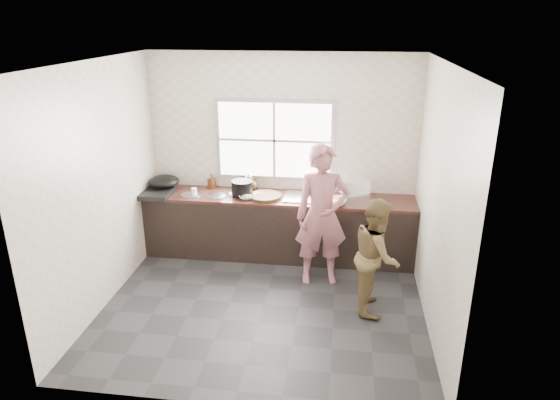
# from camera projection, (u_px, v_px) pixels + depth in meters

# --- Properties ---
(floor) EXTENTS (3.60, 3.20, 0.01)m
(floor) POSITION_uv_depth(u_px,v_px,m) (264.00, 305.00, 5.73)
(floor) COLOR #242427
(floor) RESTS_ON ground
(ceiling) EXTENTS (3.60, 3.20, 0.01)m
(ceiling) POSITION_uv_depth(u_px,v_px,m) (261.00, 62.00, 4.79)
(ceiling) COLOR silver
(ceiling) RESTS_ON wall_back
(wall_back) EXTENTS (3.60, 0.01, 2.70)m
(wall_back) POSITION_uv_depth(u_px,v_px,m) (282.00, 155.00, 6.75)
(wall_back) COLOR beige
(wall_back) RESTS_ON ground
(wall_left) EXTENTS (0.01, 3.20, 2.70)m
(wall_left) POSITION_uv_depth(u_px,v_px,m) (101.00, 187.00, 5.48)
(wall_left) COLOR beige
(wall_left) RESTS_ON ground
(wall_right) EXTENTS (0.01, 3.20, 2.70)m
(wall_right) POSITION_uv_depth(u_px,v_px,m) (439.00, 202.00, 5.04)
(wall_right) COLOR beige
(wall_right) RESTS_ON ground
(wall_front) EXTENTS (3.60, 0.01, 2.70)m
(wall_front) POSITION_uv_depth(u_px,v_px,m) (227.00, 265.00, 3.77)
(wall_front) COLOR silver
(wall_front) RESTS_ON ground
(cabinet) EXTENTS (3.60, 0.62, 0.82)m
(cabinet) POSITION_uv_depth(u_px,v_px,m) (279.00, 227.00, 6.79)
(cabinet) COLOR black
(cabinet) RESTS_ON floor
(countertop) EXTENTS (3.60, 0.64, 0.04)m
(countertop) POSITION_uv_depth(u_px,v_px,m) (279.00, 198.00, 6.64)
(countertop) COLOR #361B16
(countertop) RESTS_ON cabinet
(sink) EXTENTS (0.55, 0.45, 0.02)m
(sink) POSITION_uv_depth(u_px,v_px,m) (305.00, 197.00, 6.58)
(sink) COLOR silver
(sink) RESTS_ON countertop
(faucet) EXTENTS (0.02, 0.02, 0.30)m
(faucet) POSITION_uv_depth(u_px,v_px,m) (307.00, 182.00, 6.72)
(faucet) COLOR silver
(faucet) RESTS_ON countertop
(window_frame) EXTENTS (1.60, 0.05, 1.10)m
(window_frame) POSITION_uv_depth(u_px,v_px,m) (274.00, 140.00, 6.68)
(window_frame) COLOR #9EA0A5
(window_frame) RESTS_ON wall_back
(window_glazing) EXTENTS (1.50, 0.01, 1.00)m
(window_glazing) POSITION_uv_depth(u_px,v_px,m) (274.00, 141.00, 6.66)
(window_glazing) COLOR white
(window_glazing) RESTS_ON window_frame
(woman) EXTENTS (0.66, 0.49, 1.63)m
(woman) POSITION_uv_depth(u_px,v_px,m) (322.00, 220.00, 5.99)
(woman) COLOR #A3616C
(woman) RESTS_ON floor
(person_side) EXTENTS (0.50, 0.64, 1.31)m
(person_side) POSITION_uv_depth(u_px,v_px,m) (377.00, 255.00, 5.46)
(person_side) COLOR brown
(person_side) RESTS_ON floor
(cutting_board) EXTENTS (0.53, 0.53, 0.04)m
(cutting_board) POSITION_uv_depth(u_px,v_px,m) (265.00, 196.00, 6.57)
(cutting_board) COLOR #2F2112
(cutting_board) RESTS_ON countertop
(cleaver) EXTENTS (0.19, 0.18, 0.01)m
(cleaver) POSITION_uv_depth(u_px,v_px,m) (260.00, 192.00, 6.66)
(cleaver) COLOR silver
(cleaver) RESTS_ON cutting_board
(bowl_mince) EXTENTS (0.26, 0.26, 0.05)m
(bowl_mince) POSITION_uv_depth(u_px,v_px,m) (247.00, 197.00, 6.53)
(bowl_mince) COLOR silver
(bowl_mince) RESTS_ON countertop
(bowl_crabs) EXTENTS (0.24, 0.24, 0.06)m
(bowl_crabs) POSITION_uv_depth(u_px,v_px,m) (336.00, 202.00, 6.33)
(bowl_crabs) COLOR white
(bowl_crabs) RESTS_ON countertop
(bowl_held) EXTENTS (0.22, 0.22, 0.07)m
(bowl_held) POSITION_uv_depth(u_px,v_px,m) (330.00, 199.00, 6.43)
(bowl_held) COLOR white
(bowl_held) RESTS_ON countertop
(black_pot) EXTENTS (0.29, 0.29, 0.20)m
(black_pot) POSITION_uv_depth(u_px,v_px,m) (242.00, 188.00, 6.63)
(black_pot) COLOR black
(black_pot) RESTS_ON countertop
(plate_food) EXTENTS (0.24, 0.24, 0.02)m
(plate_food) POSITION_uv_depth(u_px,v_px,m) (236.00, 194.00, 6.69)
(plate_food) COLOR white
(plate_food) RESTS_ON countertop
(bottle_green) EXTENTS (0.12, 0.12, 0.26)m
(bottle_green) POSITION_uv_depth(u_px,v_px,m) (248.00, 180.00, 6.85)
(bottle_green) COLOR #2A802A
(bottle_green) RESTS_ON countertop
(bottle_brown_tall) EXTENTS (0.10, 0.11, 0.18)m
(bottle_brown_tall) POSITION_uv_depth(u_px,v_px,m) (212.00, 182.00, 6.93)
(bottle_brown_tall) COLOR #492712
(bottle_brown_tall) RESTS_ON countertop
(bottle_brown_short) EXTENTS (0.14, 0.14, 0.16)m
(bottle_brown_short) POSITION_uv_depth(u_px,v_px,m) (253.00, 184.00, 6.86)
(bottle_brown_short) COLOR #4D3013
(bottle_brown_short) RESTS_ON countertop
(glass_jar) EXTENTS (0.09, 0.09, 0.10)m
(glass_jar) POSITION_uv_depth(u_px,v_px,m) (194.00, 192.00, 6.64)
(glass_jar) COLOR white
(glass_jar) RESTS_ON countertop
(burner) EXTENTS (0.45, 0.45, 0.07)m
(burner) POSITION_uv_depth(u_px,v_px,m) (154.00, 194.00, 6.64)
(burner) COLOR black
(burner) RESTS_ON countertop
(wok) EXTENTS (0.52, 0.52, 0.16)m
(wok) POSITION_uv_depth(u_px,v_px,m) (164.00, 181.00, 6.79)
(wok) COLOR black
(wok) RESTS_ON burner
(dish_rack) EXTENTS (0.44, 0.37, 0.28)m
(dish_rack) POSITION_uv_depth(u_px,v_px,m) (353.00, 190.00, 6.46)
(dish_rack) COLOR white
(dish_rack) RESTS_ON countertop
(pot_lid_left) EXTENTS (0.33, 0.33, 0.01)m
(pot_lid_left) POSITION_uv_depth(u_px,v_px,m) (190.00, 195.00, 6.67)
(pot_lid_left) COLOR #AEB1B5
(pot_lid_left) RESTS_ON countertop
(pot_lid_right) EXTENTS (0.28, 0.28, 0.01)m
(pot_lid_right) POSITION_uv_depth(u_px,v_px,m) (216.00, 196.00, 6.63)
(pot_lid_right) COLOR silver
(pot_lid_right) RESTS_ON countertop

